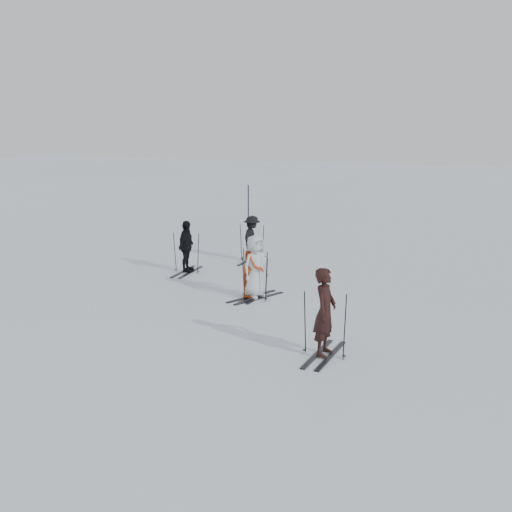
{
  "coord_description": "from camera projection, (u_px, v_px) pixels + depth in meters",
  "views": [
    {
      "loc": [
        6.66,
        -15.01,
        4.58
      ],
      "look_at": [
        0.0,
        1.0,
        1.0
      ],
      "focal_mm": 45.0,
      "sensor_mm": 36.0,
      "label": 1
    }
  ],
  "objects": [
    {
      "name": "ground",
      "position": [
        242.0,
        300.0,
        17.01
      ],
      "size": [
        120.0,
        120.0,
        0.0
      ],
      "primitive_type": "plane",
      "color": "silver",
      "rests_on": "ground"
    },
    {
      "name": "skier_near_dark",
      "position": [
        325.0,
        313.0,
        12.75
      ],
      "size": [
        0.44,
        0.66,
        1.78
      ],
      "primitive_type": "imported",
      "rotation": [
        0.0,
        0.0,
        1.55
      ],
      "color": "black",
      "rests_on": "ground"
    },
    {
      "name": "skier_red",
      "position": [
        255.0,
        267.0,
        17.11
      ],
      "size": [
        0.66,
        0.83,
        1.66
      ],
      "primitive_type": "imported",
      "rotation": [
        0.0,
        0.0,
        1.52
      ],
      "color": "#B53A14",
      "rests_on": "ground"
    },
    {
      "name": "skier_grey",
      "position": [
        255.0,
        267.0,
        17.04
      ],
      "size": [
        0.81,
        0.96,
        1.68
      ],
      "primitive_type": "imported",
      "rotation": [
        0.0,
        0.0,
        1.18
      ],
      "color": "silver",
      "rests_on": "ground"
    },
    {
      "name": "skier_uphill_left",
      "position": [
        186.0,
        247.0,
        20.01
      ],
      "size": [
        0.47,
        0.97,
        1.61
      ],
      "primitive_type": "imported",
      "rotation": [
        0.0,
        0.0,
        1.65
      ],
      "color": "black",
      "rests_on": "ground"
    },
    {
      "name": "skier_uphill_far",
      "position": [
        252.0,
        239.0,
        21.65
      ],
      "size": [
        0.58,
        0.99,
        1.53
      ],
      "primitive_type": "imported",
      "rotation": [
        0.0,
        0.0,
        1.58
      ],
      "color": "black",
      "rests_on": "ground"
    },
    {
      "name": "skis_near_dark",
      "position": [
        325.0,
        323.0,
        12.79
      ],
      "size": [
        1.88,
        1.02,
        1.36
      ],
      "primitive_type": null,
      "rotation": [
        0.0,
        0.0,
        1.55
      ],
      "color": "black",
      "rests_on": "ground"
    },
    {
      "name": "skis_red",
      "position": [
        255.0,
        277.0,
        17.17
      ],
      "size": [
        1.59,
        0.89,
        1.13
      ],
      "primitive_type": null,
      "rotation": [
        0.0,
        0.0,
        1.52
      ],
      "color": "black",
      "rests_on": "ground"
    },
    {
      "name": "skis_grey",
      "position": [
        255.0,
        273.0,
        17.08
      ],
      "size": [
        2.08,
        1.62,
        1.35
      ],
      "primitive_type": null,
      "rotation": [
        0.0,
        0.0,
        1.18
      ],
      "color": "black",
      "rests_on": "ground"
    },
    {
      "name": "skis_uphill_left",
      "position": [
        186.0,
        252.0,
        20.04
      ],
      "size": [
        1.85,
        1.08,
        1.3
      ],
      "primitive_type": null,
      "rotation": [
        0.0,
        0.0,
        1.65
      ],
      "color": "black",
      "rests_on": "ground"
    },
    {
      "name": "skis_uphill_far",
      "position": [
        252.0,
        242.0,
        21.67
      ],
      "size": [
        1.81,
        0.98,
        1.31
      ],
      "primitive_type": null,
      "rotation": [
        0.0,
        0.0,
        1.58
      ],
      "color": "black",
      "rests_on": "ground"
    },
    {
      "name": "piste_marker",
      "position": [
        248.0,
        212.0,
        25.75
      ],
      "size": [
        0.06,
        0.06,
        2.2
      ],
      "primitive_type": "cylinder",
      "rotation": [
        0.0,
        0.0,
        0.29
      ],
      "color": "black",
      "rests_on": "ground"
    }
  ]
}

